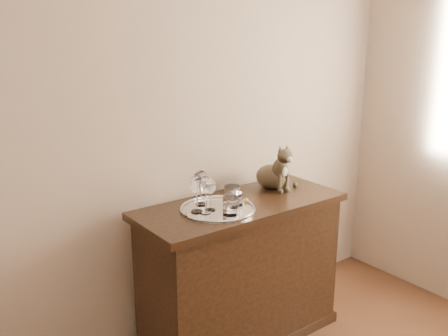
# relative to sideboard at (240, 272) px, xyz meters

# --- Properties ---
(wall_back) EXTENTS (4.00, 0.10, 2.70)m
(wall_back) POSITION_rel_sideboard_xyz_m (-0.60, 0.31, 0.93)
(wall_back) COLOR #C0A990
(wall_back) RESTS_ON ground
(sideboard) EXTENTS (1.20, 0.50, 0.85)m
(sideboard) POSITION_rel_sideboard_xyz_m (0.00, 0.00, 0.00)
(sideboard) COLOR black
(sideboard) RESTS_ON ground
(tray) EXTENTS (0.40, 0.40, 0.01)m
(tray) POSITION_rel_sideboard_xyz_m (-0.18, -0.03, 0.43)
(tray) COLOR white
(tray) RESTS_ON sideboard
(wine_glass_a) EXTENTS (0.08, 0.08, 0.20)m
(wine_glass_a) POSITION_rel_sideboard_xyz_m (-0.29, 0.01, 0.53)
(wine_glass_a) COLOR white
(wine_glass_a) RESTS_ON tray
(wine_glass_b) EXTENTS (0.07, 0.07, 0.20)m
(wine_glass_b) POSITION_rel_sideboard_xyz_m (-0.21, 0.09, 0.53)
(wine_glass_b) COLOR white
(wine_glass_b) RESTS_ON tray
(wine_glass_c) EXTENTS (0.08, 0.08, 0.20)m
(wine_glass_c) POSITION_rel_sideboard_xyz_m (-0.26, -0.03, 0.53)
(wine_glass_c) COLOR white
(wine_glass_c) RESTS_ON tray
(wine_glass_d) EXTENTS (0.07, 0.07, 0.17)m
(wine_glass_d) POSITION_rel_sideboard_xyz_m (-0.22, -0.02, 0.52)
(wine_glass_d) COLOR silver
(wine_glass_d) RESTS_ON tray
(tumbler_a) EXTENTS (0.08, 0.08, 0.09)m
(tumbler_a) POSITION_rel_sideboard_xyz_m (-0.11, -0.09, 0.48)
(tumbler_a) COLOR silver
(tumbler_a) RESTS_ON tray
(tumbler_b) EXTENTS (0.08, 0.08, 0.09)m
(tumbler_b) POSITION_rel_sideboard_xyz_m (-0.17, -0.13, 0.48)
(tumbler_b) COLOR white
(tumbler_b) RESTS_ON tray
(tumbler_c) EXTENTS (0.09, 0.09, 0.10)m
(tumbler_c) POSITION_rel_sideboard_xyz_m (-0.06, 0.00, 0.48)
(tumbler_c) COLOR white
(tumbler_c) RESTS_ON tray
(cat) EXTENTS (0.29, 0.27, 0.28)m
(cat) POSITION_rel_sideboard_xyz_m (0.32, 0.10, 0.57)
(cat) COLOR #483A2B
(cat) RESTS_ON sideboard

